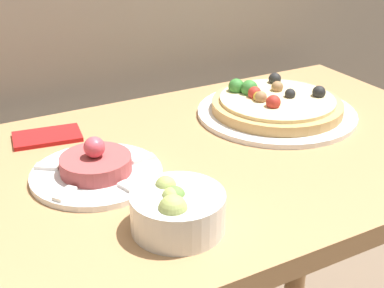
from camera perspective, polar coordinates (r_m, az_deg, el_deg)
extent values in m
cube|color=#AD7F51|center=(0.89, -5.71, -3.86)|extent=(1.29, 0.61, 0.03)
cylinder|color=#AD7F51|center=(1.54, 11.64, -7.53)|extent=(0.06, 0.06, 0.76)
cylinder|color=white|center=(1.10, 8.98, 3.32)|extent=(0.32, 0.32, 0.01)
cylinder|color=tan|center=(1.09, 9.04, 4.05)|extent=(0.26, 0.26, 0.02)
cylinder|color=beige|center=(1.09, 9.09, 4.72)|extent=(0.23, 0.23, 0.01)
sphere|color=#B22D23|center=(1.04, 8.67, 4.42)|extent=(0.03, 0.03, 0.03)
sphere|color=#B22D23|center=(1.08, 6.70, 5.40)|extent=(0.03, 0.03, 0.03)
sphere|color=#387F33|center=(1.10, 6.12, 5.92)|extent=(0.03, 0.03, 0.03)
sphere|color=#387F33|center=(1.11, 4.74, 6.14)|extent=(0.03, 0.03, 0.03)
sphere|color=gold|center=(1.07, 7.12, 5.00)|extent=(0.02, 0.02, 0.02)
sphere|color=black|center=(1.11, 13.39, 5.40)|extent=(0.03, 0.03, 0.03)
sphere|color=#997047|center=(1.12, 9.08, 6.03)|extent=(0.02, 0.02, 0.02)
sphere|color=black|center=(1.17, 8.83, 6.87)|extent=(0.03, 0.03, 0.03)
sphere|color=black|center=(1.09, 10.42, 5.28)|extent=(0.02, 0.02, 0.02)
sphere|color=#997047|center=(1.06, 7.34, 4.96)|extent=(0.03, 0.03, 0.03)
cylinder|color=white|center=(0.87, -10.12, -3.18)|extent=(0.21, 0.21, 0.01)
cylinder|color=#A84747|center=(0.86, -10.22, -2.12)|extent=(0.11, 0.11, 0.03)
sphere|color=#DB4C5B|center=(0.85, -10.37, -0.33)|extent=(0.03, 0.03, 0.03)
cube|color=white|center=(0.89, -5.25, -1.55)|extent=(0.04, 0.02, 0.01)
cube|color=white|center=(0.94, -10.29, -0.38)|extent=(0.03, 0.04, 0.01)
cube|color=white|center=(0.89, -15.15, -2.34)|extent=(0.04, 0.04, 0.01)
cube|color=white|center=(0.81, -13.42, -5.17)|extent=(0.04, 0.04, 0.01)
cube|color=white|center=(0.81, -6.67, -4.63)|extent=(0.03, 0.04, 0.01)
cylinder|color=white|center=(0.72, -1.51, -7.20)|extent=(0.13, 0.13, 0.05)
sphere|color=#A3B25B|center=(0.71, -2.14, -5.70)|extent=(0.03, 0.03, 0.03)
sphere|color=#A3B25B|center=(0.68, -2.05, -6.99)|extent=(0.04, 0.04, 0.04)
sphere|color=#668E42|center=(0.71, -1.82, -5.60)|extent=(0.03, 0.03, 0.03)
sphere|color=#A3B25B|center=(0.73, -2.82, -4.54)|extent=(0.03, 0.03, 0.03)
cube|color=red|center=(1.02, -15.19, 0.76)|extent=(0.13, 0.09, 0.01)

